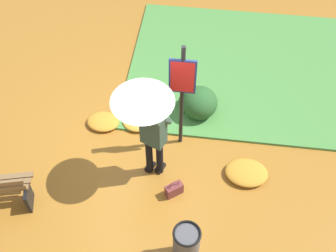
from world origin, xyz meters
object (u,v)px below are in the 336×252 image
handbag (174,189)px  trash_bin (186,245)px  info_sign_post (182,88)px  person_with_umbrella (147,114)px

handbag → trash_bin: bearing=105.5°
info_sign_post → handbag: bearing=90.7°
person_with_umbrella → trash_bin: 2.05m
person_with_umbrella → handbag: 1.56m
person_with_umbrella → info_sign_post: (-0.46, -0.72, -0.11)m
person_with_umbrella → trash_bin: bearing=117.2°
info_sign_post → handbag: 1.74m
info_sign_post → handbag: info_sign_post is taller
person_with_umbrella → trash_bin: size_ratio=2.45×
trash_bin → handbag: bearing=-74.5°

